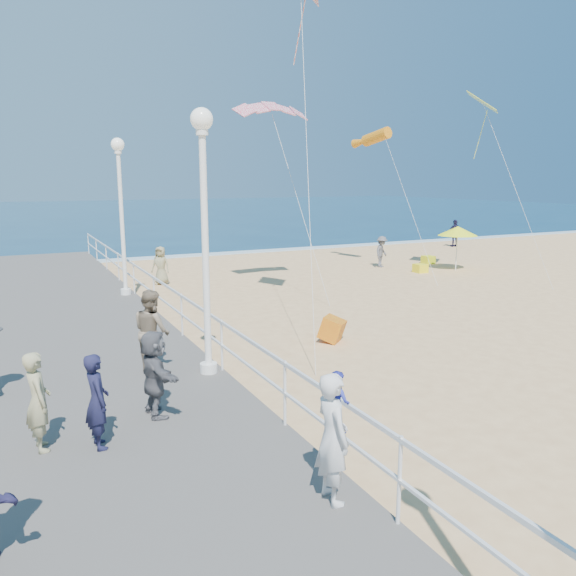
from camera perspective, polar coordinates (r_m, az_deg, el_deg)
name	(u,v)px	position (r m, az deg, el deg)	size (l,w,h in m)	color
ground	(412,355)	(14.59, 12.48, -6.69)	(160.00, 160.00, 0.00)	#E9B979
ocean	(84,214)	(76.37, -19.98, 7.11)	(160.00, 90.00, 0.05)	#0C2F4C
surf_line	(183,256)	(32.75, -10.61, 3.22)	(160.00, 1.20, 0.04)	white
boardwalk	(103,399)	(11.60, -18.31, -10.65)	(5.00, 44.00, 0.40)	#635F59
railing	(221,331)	(11.81, -6.77, -4.39)	(0.05, 42.00, 0.55)	white
lamp_post_mid	(204,216)	(11.31, -8.49, 7.30)	(0.44, 0.44, 5.32)	white
lamp_post_far	(121,200)	(20.06, -16.63, 8.54)	(0.44, 0.44, 5.32)	white
woman_holding_toddler	(332,438)	(7.18, 4.53, -14.92)	(0.61, 0.40, 1.68)	silver
toddler_held	(337,401)	(7.20, 4.99, -11.33)	(0.38, 0.30, 0.78)	#323BBC
spectator_0	(97,401)	(8.97, -18.83, -10.80)	(0.53, 0.35, 1.46)	#181835
spectator_1	(152,331)	(12.02, -13.66, -4.25)	(0.85, 0.66, 1.74)	#7F6D57
spectator_5	(155,373)	(9.83, -13.41, -8.43)	(1.39, 0.44, 1.50)	#59595E
spectator_6	(38,401)	(9.20, -24.05, -10.46)	(0.55, 0.36, 1.51)	tan
beach_walker_a	(382,252)	(28.58, 9.49, 3.66)	(1.01, 0.58, 1.57)	#55555A
beach_walker_b	(455,233)	(38.38, 16.61, 5.35)	(1.03, 0.43, 1.76)	#1A1835
beach_walker_c	(161,266)	(24.12, -12.80, 2.24)	(0.79, 0.51, 1.61)	gray
box_kite	(332,332)	(15.32, 4.49, -4.43)	(0.55, 0.55, 0.60)	#C53C0B
beach_umbrella	(458,231)	(28.30, 16.86, 5.57)	(1.90, 1.90, 2.14)	white
beach_chair_left	(428,260)	(30.42, 14.05, 2.81)	(0.55, 0.55, 0.40)	yellow
beach_chair_right	(420,268)	(27.38, 13.29, 1.97)	(0.55, 0.55, 0.40)	yellow
kite_parafoil	(272,106)	(22.19, -1.63, 17.98)	(2.92, 0.90, 0.30)	red
kite_windsock	(377,137)	(28.25, 8.99, 14.93)	(0.56, 0.56, 2.55)	orange
kite_diamond_multi	(483,102)	(26.71, 19.16, 17.39)	(1.50, 1.50, 0.02)	#1C77F2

